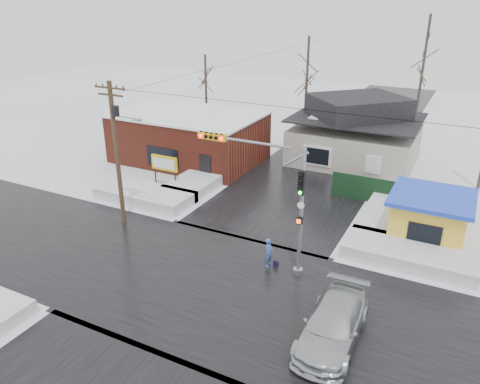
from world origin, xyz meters
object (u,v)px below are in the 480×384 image
at_px(traffic_signal, 272,189).
at_px(utility_pole, 117,147).
at_px(marquee_sign, 164,164).
at_px(kiosk, 429,217).
at_px(pedestrian, 269,253).
at_px(car, 333,325).

bearing_deg(traffic_signal, utility_pole, 177.05).
relative_size(marquee_sign, kiosk, 0.55).
height_order(utility_pole, marquee_sign, utility_pole).
height_order(traffic_signal, pedestrian, traffic_signal).
height_order(traffic_signal, utility_pole, utility_pole).
distance_m(pedestrian, car, 6.32).
distance_m(utility_pole, kiosk, 18.95).
bearing_deg(car, traffic_signal, 136.84).
bearing_deg(kiosk, pedestrian, -135.66).
bearing_deg(utility_pole, traffic_signal, -2.95).
xyz_separation_m(marquee_sign, car, (16.08, -10.67, -1.12)).
xyz_separation_m(traffic_signal, car, (4.65, -4.14, -3.74)).
xyz_separation_m(kiosk, pedestrian, (-7.17, -7.01, -0.65)).
bearing_deg(utility_pole, marquee_sign, 100.13).
bearing_deg(pedestrian, utility_pole, 88.73).
relative_size(pedestrian, car, 0.29).
xyz_separation_m(marquee_sign, pedestrian, (11.33, -6.51, -1.11)).
relative_size(traffic_signal, pedestrian, 4.29).
bearing_deg(traffic_signal, car, -41.69).
relative_size(kiosk, car, 0.83).
relative_size(traffic_signal, kiosk, 1.52).
bearing_deg(marquee_sign, pedestrian, -29.88).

